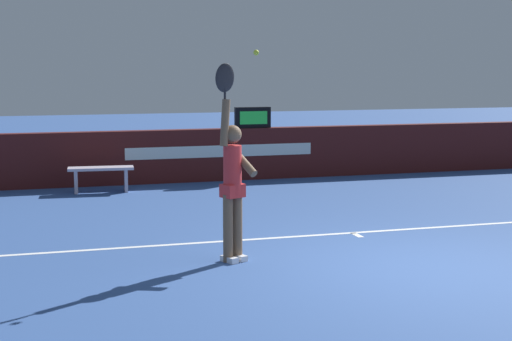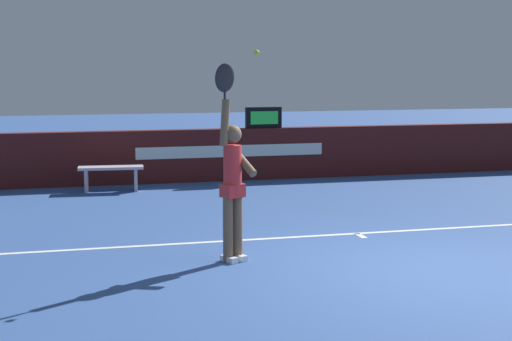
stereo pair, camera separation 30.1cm
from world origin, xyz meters
name	(u,v)px [view 2 (the right image)]	position (x,y,z in m)	size (l,w,h in m)	color
ground_plane	(422,270)	(0.00, 0.00, 0.00)	(60.00, 60.00, 0.00)	#325393
court_lines	(451,286)	(0.00, -0.70, 0.00)	(12.30, 5.58, 0.00)	white
back_wall	(259,154)	(0.00, 7.49, 0.53)	(17.80, 0.28, 1.07)	#451615
speed_display	(263,118)	(0.10, 7.48, 1.28)	(0.75, 0.14, 0.43)	black
tennis_player	(232,181)	(-2.04, 0.96, 0.99)	(0.52, 0.47, 2.41)	brown
tennis_ball	(257,53)	(-1.72, 1.06, 2.51)	(0.07, 0.07, 0.07)	#CEDC33
courtside_bench_near	(111,173)	(-3.10, 6.65, 0.35)	(1.23, 0.45, 0.47)	#BCADBC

